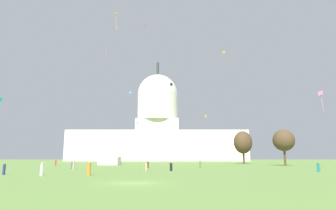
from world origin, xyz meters
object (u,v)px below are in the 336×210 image
at_px(capitol_building, 156,128).
at_px(person_denim_back_center, 70,165).
at_px(person_tan_edge_east, 145,166).
at_px(tree_east_far, 241,142).
at_px(kite_yellow_mid, 204,116).
at_px(person_teal_front_center, 317,168).
at_px(kite_pink_low, 319,96).
at_px(person_tan_near_tent, 72,165).
at_px(kite_gold_high, 222,53).
at_px(person_navy_front_right, 2,169).
at_px(kite_cyan_high, 129,93).
at_px(kite_magenta_high, 143,26).
at_px(kite_orange_mid, 115,16).
at_px(person_red_aisle_center, 54,163).
at_px(person_white_back_right, 40,170).
at_px(tree_east_mid, 282,140).
at_px(kite_green_high, 105,47).
at_px(kite_black_mid, 170,84).
at_px(person_black_mid_right, 170,167).
at_px(person_orange_back_left, 87,169).
at_px(person_olive_lawn_far_right, 199,164).
at_px(event_tent, 108,155).

relative_size(capitol_building, person_denim_back_center, 80.63).
bearing_deg(person_tan_edge_east, tree_east_far, 96.03).
bearing_deg(kite_yellow_mid, person_tan_edge_east, -115.64).
bearing_deg(tree_east_far, person_teal_front_center, -94.23).
bearing_deg(kite_pink_low, person_tan_near_tent, 111.13).
xyz_separation_m(person_denim_back_center, person_tan_edge_east, (15.05, -7.52, 0.04)).
relative_size(person_tan_edge_east, kite_gold_high, 0.58).
distance_m(person_navy_front_right, kite_cyan_high, 143.77).
relative_size(capitol_building, kite_magenta_high, 39.11).
bearing_deg(kite_magenta_high, person_denim_back_center, 36.82).
xyz_separation_m(capitol_building, kite_magenta_high, (-0.38, -113.18, 22.89)).
height_order(person_navy_front_right, kite_orange_mid, kite_orange_mid).
bearing_deg(person_denim_back_center, kite_orange_mid, -133.95).
xyz_separation_m(tree_east_far, person_denim_back_center, (-46.47, -50.32, -7.08)).
height_order(person_tan_edge_east, kite_gold_high, kite_gold_high).
relative_size(person_red_aisle_center, kite_yellow_mid, 1.18).
distance_m(tree_east_far, person_navy_front_right, 85.42).
relative_size(person_teal_front_center, person_white_back_right, 0.94).
distance_m(tree_east_far, tree_east_mid, 25.46).
bearing_deg(person_white_back_right, kite_green_high, -112.79).
height_order(tree_east_mid, kite_yellow_mid, kite_yellow_mid).
relative_size(kite_black_mid, kite_yellow_mid, 0.82).
relative_size(kite_cyan_high, kite_pink_low, 1.09).
distance_m(person_red_aisle_center, person_black_mid_right, 46.37).
xyz_separation_m(tree_east_far, kite_pink_low, (2.54, -51.76, 6.54)).
bearing_deg(kite_pink_low, kite_black_mid, 44.21).
distance_m(person_red_aisle_center, kite_pink_low, 68.75).
xyz_separation_m(tree_east_far, person_black_mid_right, (-27.25, -58.49, -7.12)).
relative_size(tree_east_mid, person_orange_back_left, 5.91).
relative_size(person_white_back_right, kite_yellow_mid, 1.07).
relative_size(tree_east_mid, person_olive_lawn_far_right, 5.72).
xyz_separation_m(person_navy_front_right, person_teal_front_center, (44.30, 7.30, -0.07)).
bearing_deg(person_tan_edge_east, person_tan_near_tent, -168.04).
height_order(tree_east_mid, person_tan_near_tent, tree_east_mid).
bearing_deg(person_tan_near_tent, kite_cyan_high, -76.94).
distance_m(person_navy_front_right, person_white_back_right, 5.90).
bearing_deg(kite_cyan_high, person_denim_back_center, 150.44).
bearing_deg(person_white_back_right, kite_gold_high, -146.09).
distance_m(event_tent, person_olive_lawn_far_right, 39.09).
distance_m(person_black_mid_right, kite_yellow_mid, 85.52).
xyz_separation_m(event_tent, kite_magenta_high, (10.33, -1.62, 42.39)).
bearing_deg(person_orange_back_left, kite_black_mid, 87.07).
relative_size(person_orange_back_left, kite_pink_low, 0.42).
bearing_deg(person_tan_near_tent, tree_east_mid, -141.63).
bearing_deg(tree_east_mid, person_tan_edge_east, -138.04).
distance_m(person_navy_front_right, person_tan_near_tent, 18.05).
relative_size(person_black_mid_right, kite_gold_high, 0.52).
relative_size(person_olive_lawn_far_right, person_tan_near_tent, 0.99).
xyz_separation_m(person_red_aisle_center, kite_black_mid, (32.99, 40.38, 33.09)).
distance_m(kite_magenta_high, kite_orange_mid, 34.92).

